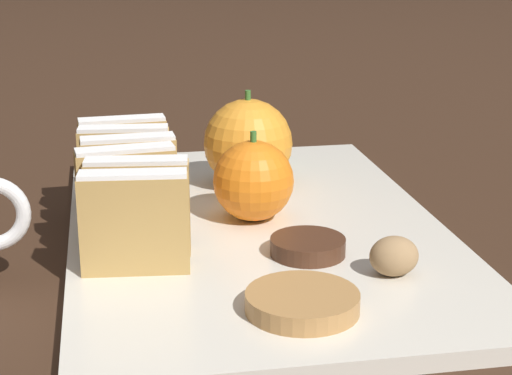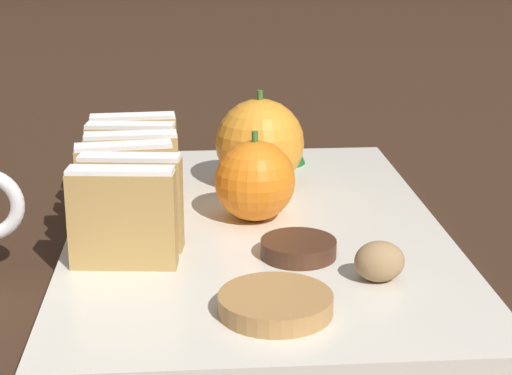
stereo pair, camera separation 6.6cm
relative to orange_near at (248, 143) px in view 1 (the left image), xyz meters
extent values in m
plane|color=#382316|center=(-0.01, -0.10, -0.05)|extent=(6.00, 6.00, 0.00)
cube|color=silver|center=(-0.01, -0.10, -0.05)|extent=(0.29, 0.45, 0.01)
cube|color=tan|center=(-0.11, -0.18, -0.01)|extent=(0.07, 0.03, 0.07)
cube|color=white|center=(-0.11, -0.18, 0.03)|extent=(0.07, 0.03, 0.00)
cube|color=tan|center=(-0.10, -0.14, -0.01)|extent=(0.07, 0.03, 0.07)
cube|color=white|center=(-0.10, -0.14, 0.03)|extent=(0.07, 0.03, 0.00)
cube|color=tan|center=(-0.11, -0.11, -0.01)|extent=(0.07, 0.03, 0.07)
cube|color=white|center=(-0.11, -0.11, 0.03)|extent=(0.07, 0.03, 0.00)
cube|color=tan|center=(-0.11, -0.08, -0.01)|extent=(0.07, 0.02, 0.07)
cube|color=white|center=(-0.11, -0.08, 0.03)|extent=(0.07, 0.02, 0.00)
cube|color=tan|center=(-0.11, -0.05, -0.01)|extent=(0.07, 0.03, 0.07)
cube|color=white|center=(-0.11, -0.05, 0.03)|extent=(0.07, 0.02, 0.00)
cube|color=tan|center=(-0.11, -0.02, -0.01)|extent=(0.07, 0.02, 0.07)
cube|color=white|center=(-0.11, -0.02, 0.03)|extent=(0.07, 0.02, 0.00)
sphere|color=orange|center=(0.00, 0.00, 0.00)|extent=(0.08, 0.08, 0.08)
cylinder|color=#38702D|center=(0.00, 0.00, 0.04)|extent=(0.01, 0.01, 0.01)
sphere|color=orange|center=(-0.01, -0.09, -0.01)|extent=(0.06, 0.06, 0.06)
cylinder|color=#38702D|center=(-0.01, -0.09, 0.03)|extent=(0.01, 0.01, 0.01)
ellipsoid|color=#9E7A51|center=(0.06, -0.21, -0.03)|extent=(0.03, 0.03, 0.03)
cylinder|color=#472819|center=(0.01, -0.17, -0.03)|extent=(0.05, 0.05, 0.01)
cylinder|color=#B27F47|center=(-0.01, -0.26, -0.03)|extent=(0.07, 0.07, 0.01)
cone|color=#195623|center=(0.03, 0.07, -0.01)|extent=(0.05, 0.05, 0.06)
camera|label=1|loc=(-0.12, -0.72, 0.19)|focal=60.00mm
camera|label=2|loc=(-0.06, -0.73, 0.19)|focal=60.00mm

